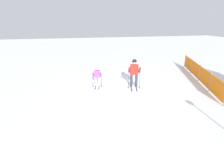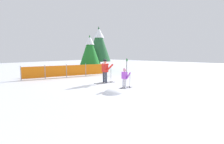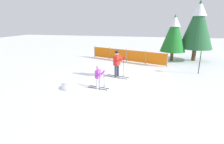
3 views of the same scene
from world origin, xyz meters
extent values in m
plane|color=white|center=(0.00, 0.00, 0.00)|extent=(60.00, 60.00, 0.00)
cube|color=black|center=(0.00, 0.15, 0.01)|extent=(1.52, 0.46, 0.02)
cube|color=black|center=(-0.08, -0.14, 0.01)|extent=(1.52, 0.46, 0.02)
cylinder|color=#333847|center=(0.00, 0.15, 0.39)|extent=(0.15, 0.15, 0.74)
cylinder|color=#333847|center=(-0.08, -0.14, 0.39)|extent=(0.15, 0.15, 0.74)
cube|color=red|center=(-0.04, 0.00, 1.05)|extent=(0.38, 0.52, 0.58)
cylinder|color=red|center=(0.26, 0.22, 1.10)|extent=(0.55, 0.25, 0.47)
cylinder|color=red|center=(0.11, -0.34, 1.10)|extent=(0.55, 0.25, 0.47)
sphere|color=#D8AD8C|center=(-0.04, 0.00, 1.49)|extent=(0.25, 0.25, 0.25)
sphere|color=black|center=(-0.04, 0.00, 1.53)|extent=(0.26, 0.26, 0.26)
cylinder|color=black|center=(0.33, 0.22, 0.58)|extent=(0.02, 0.02, 1.16)
cylinder|color=black|center=(0.33, 0.22, 0.06)|extent=(0.07, 0.07, 0.01)
cylinder|color=black|center=(0.17, -0.37, 0.58)|extent=(0.02, 0.02, 1.16)
cylinder|color=black|center=(0.17, -0.37, 0.06)|extent=(0.07, 0.07, 0.01)
cube|color=black|center=(-0.56, -1.99, 0.01)|extent=(1.11, 0.26, 0.02)
cube|color=black|center=(-0.60, -2.20, 0.01)|extent=(1.11, 0.26, 0.02)
cylinder|color=silver|center=(-0.56, -1.99, 0.29)|extent=(0.11, 0.11, 0.53)
cylinder|color=silver|center=(-0.60, -2.20, 0.29)|extent=(0.11, 0.11, 0.53)
cube|color=#B24CD8|center=(-0.58, -2.09, 0.76)|extent=(0.25, 0.36, 0.41)
cylinder|color=#B24CD8|center=(-0.41, -1.91, 0.76)|extent=(0.35, 0.15, 0.38)
cylinder|color=#B24CD8|center=(-0.49, -2.32, 0.76)|extent=(0.35, 0.15, 0.38)
sphere|color=#D8AD8C|center=(-0.58, -2.09, 1.07)|extent=(0.18, 0.18, 0.18)
sphere|color=pink|center=(-0.58, -2.09, 1.10)|extent=(0.19, 0.19, 0.19)
cylinder|color=black|center=(-0.32, -1.89, 0.41)|extent=(0.02, 0.02, 0.83)
cylinder|color=black|center=(-0.32, -1.89, 0.06)|extent=(0.07, 0.07, 0.01)
cylinder|color=black|center=(-0.42, -2.37, 0.41)|extent=(0.02, 0.02, 0.83)
cylinder|color=black|center=(-0.42, -2.37, 0.06)|extent=(0.07, 0.07, 0.01)
cylinder|color=gray|center=(-3.39, 5.62, 0.55)|extent=(0.06, 0.06, 1.10)
cylinder|color=gray|center=(-1.75, 5.03, 0.55)|extent=(0.06, 0.06, 1.10)
cylinder|color=gray|center=(-0.11, 4.45, 0.55)|extent=(0.06, 0.06, 1.10)
cylinder|color=gray|center=(1.53, 3.86, 0.55)|extent=(0.06, 0.06, 1.10)
cylinder|color=gray|center=(3.17, 3.27, 0.55)|extent=(0.06, 0.06, 1.10)
cube|color=orange|center=(-2.57, 5.33, 0.55)|extent=(1.65, 0.61, 0.92)
cube|color=orange|center=(-0.93, 4.74, 0.55)|extent=(1.65, 0.61, 0.92)
cube|color=orange|center=(0.71, 4.15, 0.55)|extent=(1.65, 0.61, 0.92)
cube|color=orange|center=(2.35, 3.57, 0.55)|extent=(1.65, 0.61, 0.92)
cylinder|color=#4C3823|center=(5.60, 6.23, 0.54)|extent=(0.34, 0.34, 1.07)
cone|color=#245B32|center=(5.60, 6.23, 3.08)|extent=(2.73, 2.73, 4.00)
cone|color=white|center=(5.60, 6.23, 4.36)|extent=(1.23, 1.23, 1.20)
cylinder|color=#4C3823|center=(3.71, 5.67, 0.42)|extent=(0.26, 0.26, 0.83)
cone|color=#1D7227|center=(3.71, 5.67, 2.38)|extent=(2.12, 2.12, 3.10)
cone|color=white|center=(3.71, 5.67, 3.38)|extent=(0.95, 0.95, 0.93)
cylinder|color=black|center=(5.08, 1.86, 0.76)|extent=(0.05, 0.05, 1.52)
cylinder|color=green|center=(5.07, 1.83, 1.36)|extent=(0.14, 0.26, 0.28)
ellipsoid|color=white|center=(-1.94, -2.42, 0.00)|extent=(1.17, 0.99, 0.47)
camera|label=1|loc=(9.20, -3.26, 3.81)|focal=28.00mm
camera|label=2|loc=(-8.82, -8.22, 2.13)|focal=28.00mm
camera|label=3|loc=(2.07, -10.21, 3.34)|focal=28.00mm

